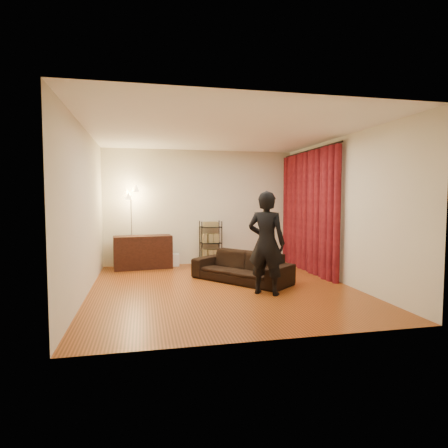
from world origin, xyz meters
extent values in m
plane|color=#9B4A1F|center=(0.00, 0.00, 0.00)|extent=(5.00, 5.00, 0.00)
plane|color=white|center=(0.00, 0.00, 2.70)|extent=(5.00, 5.00, 0.00)
plane|color=beige|center=(0.00, 2.50, 1.35)|extent=(5.00, 0.00, 5.00)
plane|color=beige|center=(0.00, -2.50, 1.35)|extent=(5.00, 0.00, 5.00)
plane|color=beige|center=(-2.25, 0.00, 1.35)|extent=(0.00, 5.00, 5.00)
plane|color=beige|center=(2.25, 0.00, 1.35)|extent=(0.00, 5.00, 5.00)
cylinder|color=black|center=(2.15, 1.12, 2.58)|extent=(0.04, 2.65, 0.04)
imported|color=black|center=(0.46, 0.40, 0.28)|extent=(1.78, 1.94, 0.56)
imported|color=black|center=(0.61, -0.58, 0.84)|extent=(0.74, 0.69, 1.69)
cube|color=black|center=(-1.36, 2.12, 0.37)|extent=(1.30, 0.59, 0.74)
camera|label=1|loc=(-1.33, -6.34, 1.58)|focal=30.00mm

